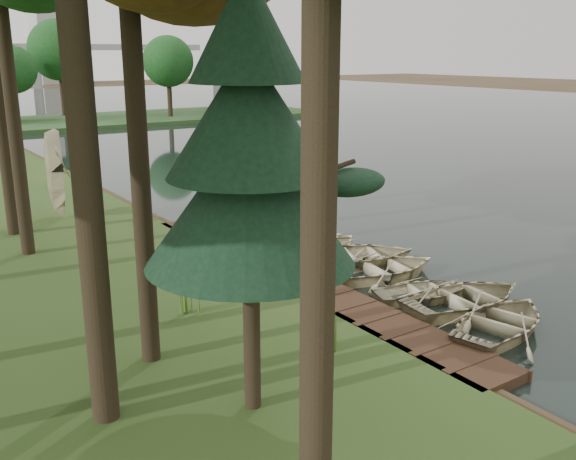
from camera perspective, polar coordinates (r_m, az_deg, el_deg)
ground at (r=20.72m, az=3.86°, el=-3.96°), size 300.00×300.00×0.00m
water at (r=55.40m, az=15.79°, el=7.79°), size 130.00×200.00×0.05m
boardwalk at (r=19.77m, az=0.19°, el=-4.43°), size 1.60×16.00×0.30m
peninsula at (r=68.68m, az=-17.28°, el=9.23°), size 50.00×14.00×0.45m
far_trees at (r=67.45m, az=-20.48°, el=14.15°), size 45.60×5.60×8.80m
building_a at (r=160.95m, az=-19.81°, el=15.36°), size 10.00×8.00×18.00m
rowboat_0 at (r=17.15m, az=18.54°, el=-7.49°), size 4.15×3.39×0.75m
rowboat_1 at (r=18.36m, az=15.57°, el=-5.62°), size 4.12×3.13×0.80m
rowboat_2 at (r=18.83m, az=12.08°, el=-5.15°), size 3.50×2.95×0.62m
rowboat_3 at (r=20.36m, az=8.44°, el=-3.15°), size 4.14×3.25×0.78m
rowboat_4 at (r=21.45m, az=6.18°, el=-2.04°), size 4.73×4.10×0.82m
rowboat_5 at (r=22.30m, az=3.08°, el=-1.40°), size 4.04×3.31×0.73m
rowboat_6 at (r=23.32m, az=0.69°, el=-0.63°), size 4.20×3.64×0.73m
rowboat_7 at (r=24.58m, az=-1.37°, el=0.30°), size 4.49×3.75×0.80m
rowboat_8 at (r=25.94m, az=-2.53°, el=1.08°), size 3.94×2.94×0.78m
stored_rowboat at (r=28.07m, az=-19.47°, el=1.80°), size 3.83×2.90×0.75m
pine_tree at (r=11.18m, az=-3.51°, el=6.97°), size 3.80×3.80×7.99m
reeds_0 at (r=14.82m, az=3.84°, el=-9.09°), size 0.60×0.60×0.86m
reeds_1 at (r=17.01m, az=-9.00°, el=-5.65°), size 0.60×0.60×1.01m
reeds_2 at (r=20.24m, az=-11.31°, el=-2.30°), size 0.60×0.60×1.02m
reeds_3 at (r=26.59m, az=-13.43°, el=1.77°), size 0.60×0.60×0.95m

